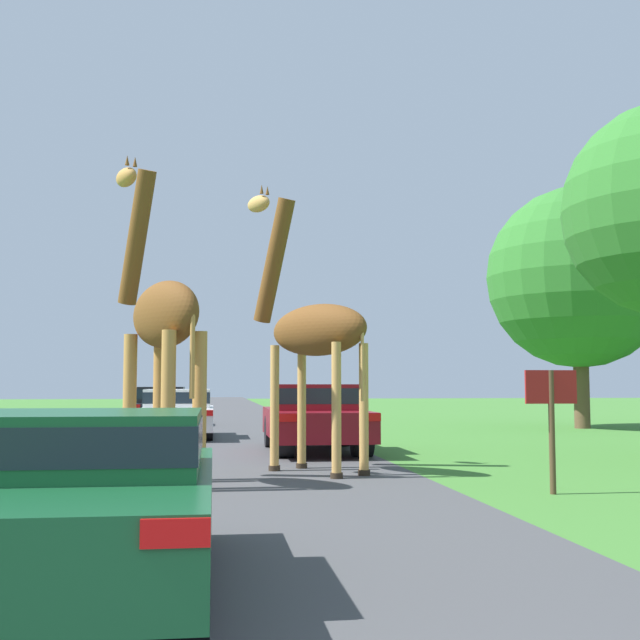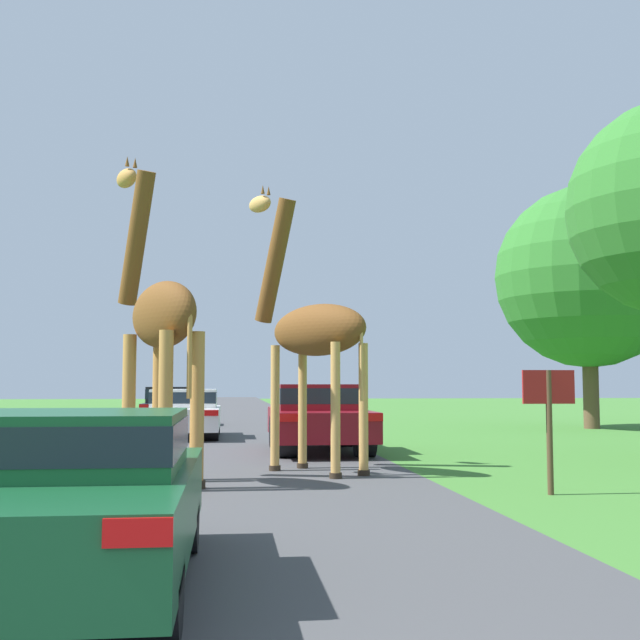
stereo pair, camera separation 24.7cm
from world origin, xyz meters
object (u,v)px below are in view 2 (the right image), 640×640
Objects in this scene: sign_post at (549,407)px; tree_right_cluster at (588,277)px; car_queue_right at (318,415)px; car_far_ahead at (170,405)px; giraffe_near_road at (311,328)px; car_queue_left at (184,412)px; giraffe_companion at (159,325)px; car_lead_maroon at (63,493)px.

tree_right_cluster is at bearing 63.08° from sign_post.
car_far_ahead is at bearing 108.87° from car_queue_right.
tree_right_cluster is at bearing 13.45° from giraffe_near_road.
car_queue_left is 6.73m from car_far_ahead.
car_queue_left is (-2.53, 8.85, -1.67)m from giraffe_near_road.
giraffe_companion is 1.20× the size of car_queue_left.
giraffe_companion is at bearing 162.53° from sign_post.
car_far_ahead is at bearing 92.28° from car_lead_maroon.
car_far_ahead is (-3.39, 15.53, -1.64)m from giraffe_near_road.
sign_post is at bearing -116.92° from tree_right_cluster.
car_queue_left is 0.53× the size of tree_right_cluster.
car_far_ahead is at bearing 108.52° from sign_post.
tree_right_cluster is (12.87, 2.98, 4.26)m from car_queue_left.
car_queue_right is 7.34m from sign_post.
car_queue_left is at bearing 122.42° from car_queue_right.
giraffe_near_road reaches higher than car_queue_left.
sign_post is (6.20, -18.52, 0.41)m from car_far_ahead.
car_queue_right is at bearing -141.27° from tree_right_cluster.
sign_post reaches higher than car_queue_right.
tree_right_cluster is at bearing 13.04° from car_queue_left.
car_queue_right is at bearing 74.90° from car_lead_maroon.
car_far_ahead is at bearing 62.89° from giraffe_companion.
giraffe_near_road is at bearing 71.16° from car_lead_maroon.
giraffe_companion is 1.10× the size of car_queue_right.
car_far_ahead is (-0.91, 22.80, 0.05)m from car_lead_maroon.
sign_post reaches higher than car_far_ahead.
tree_right_cluster reaches higher than car_lead_maroon.
giraffe_companion reaches higher than giraffe_near_road.
car_queue_left is at bearing 90.19° from car_lead_maroon.
car_queue_right is (2.91, 5.35, -1.51)m from giraffe_companion.
giraffe_near_road is 15.92m from tree_right_cluster.
car_lead_maroon is at bearing -144.24° from giraffe_near_road.
tree_right_cluster reaches higher than car_queue_left.
tree_right_cluster reaches higher than car_far_ahead.
giraffe_companion reaches higher than car_lead_maroon.
sign_post is (5.29, 4.28, 0.45)m from car_lead_maroon.
sign_post is at bearing -65.70° from car_queue_left.
sign_post is at bearing 38.95° from car_lead_maroon.
giraffe_near_road is 7.87m from car_lead_maroon.
giraffe_companion is 17.00m from car_far_ahead.
car_far_ahead is at bearing 66.92° from giraffe_near_road.
car_far_ahead is 0.50× the size of tree_right_cluster.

